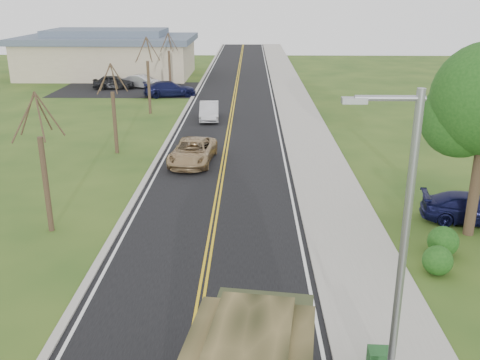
{
  "coord_description": "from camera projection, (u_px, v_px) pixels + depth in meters",
  "views": [
    {
      "loc": [
        1.65,
        -11.06,
        9.76
      ],
      "look_at": [
        1.18,
        11.68,
        1.8
      ],
      "focal_mm": 40.0,
      "sensor_mm": 36.0,
      "label": 1
    }
  ],
  "objects": [
    {
      "name": "bare_tree_d",
      "position": [
        169.0,
        66.0,
        56.4
      ],
      "size": [
        1.88,
        2.2,
        5.91
      ],
      "color": "#38281C",
      "rests_on": "ground"
    },
    {
      "name": "pickup_navy",
      "position": [
        473.0,
        208.0,
        23.92
      ],
      "size": [
        4.75,
        2.54,
        1.31
      ],
      "primitive_type": "imported",
      "rotation": [
        0.0,
        0.0,
        1.41
      ],
      "color": "#0E1035",
      "rests_on": "ground"
    },
    {
      "name": "road",
      "position": [
        234.0,
        101.0,
        51.44
      ],
      "size": [
        8.0,
        120.0,
        0.01
      ],
      "primitive_type": "cube",
      "color": "black",
      "rests_on": "ground"
    },
    {
      "name": "sedan_silver",
      "position": [
        209.0,
        111.0,
        43.45
      ],
      "size": [
        1.78,
        4.43,
        1.43
      ],
      "primitive_type": "imported",
      "rotation": [
        0.0,
        0.0,
        0.06
      ],
      "color": "silver",
      "rests_on": "ground"
    },
    {
      "name": "lot_car_silver",
      "position": [
        142.0,
        82.0,
        57.98
      ],
      "size": [
        4.59,
        3.08,
        1.43
      ],
      "primitive_type": "imported",
      "rotation": [
        0.0,
        0.0,
        1.17
      ],
      "color": "#B8B9BE",
      "rests_on": "ground"
    },
    {
      "name": "curb_left",
      "position": [
        191.0,
        100.0,
        51.51
      ],
      "size": [
        0.3,
        120.0,
        0.1
      ],
      "primitive_type": "cube",
      "color": "#9E998E",
      "rests_on": "ground"
    },
    {
      "name": "curb_right",
      "position": [
        277.0,
        100.0,
        51.34
      ],
      "size": [
        0.3,
        120.0,
        0.12
      ],
      "primitive_type": "cube",
      "color": "#9E998E",
      "rests_on": "ground"
    },
    {
      "name": "lot_car_dark",
      "position": [
        114.0,
        82.0,
        57.46
      ],
      "size": [
        4.56,
        2.26,
        1.49
      ],
      "primitive_type": "imported",
      "rotation": [
        0.0,
        0.0,
        1.69
      ],
      "color": "black",
      "rests_on": "ground"
    },
    {
      "name": "bare_tree_c",
      "position": [
        149.0,
        81.0,
        45.0
      ],
      "size": [
        2.04,
        2.39,
        6.42
      ],
      "color": "#38281C",
      "rests_on": "ground"
    },
    {
      "name": "street_light",
      "position": [
        399.0,
        251.0,
        11.66
      ],
      "size": [
        1.65,
        0.22,
        8.0
      ],
      "color": "gray",
      "rests_on": "ground"
    },
    {
      "name": "sidewalk_right",
      "position": [
        295.0,
        100.0,
        51.31
      ],
      "size": [
        3.2,
        120.0,
        0.1
      ],
      "primitive_type": "cube",
      "color": "#9E998E",
      "rests_on": "ground"
    },
    {
      "name": "lot_car_navy",
      "position": [
        170.0,
        89.0,
        53.29
      ],
      "size": [
        5.58,
        3.44,
        1.51
      ],
      "primitive_type": "imported",
      "rotation": [
        0.0,
        0.0,
        1.84
      ],
      "color": "#0F1237",
      "rests_on": "ground"
    },
    {
      "name": "bare_tree_a",
      "position": [
        45.0,
        173.0,
        22.4
      ],
      "size": [
        1.93,
        2.26,
        6.08
      ],
      "color": "#38281C",
      "rests_on": "ground"
    },
    {
      "name": "bare_tree_b",
      "position": [
        114.0,
        115.0,
        33.78
      ],
      "size": [
        1.83,
        2.14,
        5.73
      ],
      "color": "#38281C",
      "rests_on": "ground"
    },
    {
      "name": "commercial_building",
      "position": [
        109.0,
        54.0,
        65.94
      ],
      "size": [
        25.5,
        21.5,
        5.65
      ],
      "color": "tan",
      "rests_on": "ground"
    },
    {
      "name": "suv_champagne",
      "position": [
        193.0,
        152.0,
        32.3
      ],
      "size": [
        2.83,
        5.35,
        1.43
      ],
      "primitive_type": "imported",
      "rotation": [
        0.0,
        0.0,
        -0.09
      ],
      "color": "#9E8159",
      "rests_on": "ground"
    }
  ]
}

